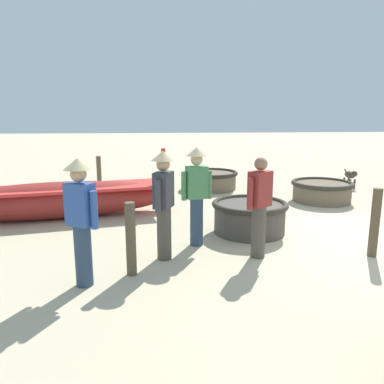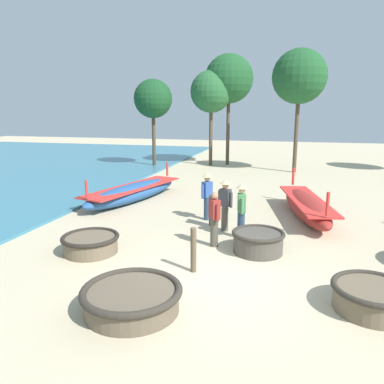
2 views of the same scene
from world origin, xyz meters
TOP-DOWN VIEW (x-y plane):
  - ground_plane at (0.00, 0.00)m, footprint 80.00×80.00m
  - coracle_far_left at (0.74, 1.97)m, footprint 1.43×1.43m
  - coracle_front_right at (4.98, 2.11)m, footprint 1.60×1.60m
  - coracle_upturned at (3.12, -0.50)m, footprint 1.55×1.55m
  - long_boat_white_hull at (2.10, 5.86)m, footprint 2.06×5.23m
  - fisherman_standing_right at (0.13, 3.04)m, footprint 0.36×0.52m
  - fisherman_by_coracle at (-0.46, 3.60)m, footprint 0.50×0.36m
  - fisherman_crouching at (-1.27, 4.65)m, footprint 0.37×0.46m
  - fisherman_standing_left at (-0.50, 2.14)m, footprint 0.38×0.45m
  - dog at (4.82, -2.15)m, footprint 0.69×0.20m
  - mooring_post_shoreline at (-1.00, 4.06)m, footprint 0.14×0.14m
  - mooring_post_mid_beach at (-0.63, 0.33)m, footprint 0.14×0.14m
  - mooring_post_inland at (5.50, 5.47)m, footprint 0.14×0.14m

SIDE VIEW (x-z plane):
  - ground_plane at x=0.00m, z-range 0.00..0.00m
  - coracle_upturned at x=3.12m, z-range 0.02..0.54m
  - coracle_front_right at x=4.98m, z-range 0.02..0.56m
  - coracle_far_left at x=0.74m, z-range 0.02..0.62m
  - dog at x=4.82m, z-range 0.10..0.64m
  - long_boat_white_hull at x=2.10m, z-range -0.31..1.13m
  - mooring_post_inland at x=5.50m, z-range 0.00..0.96m
  - mooring_post_shoreline at x=-1.00m, z-range 0.00..1.04m
  - mooring_post_mid_beach at x=-0.63m, z-range 0.00..1.09m
  - fisherman_standing_left at x=-0.50m, z-range 0.05..1.62m
  - fisherman_standing_right at x=0.13m, z-range 0.12..1.79m
  - fisherman_by_coracle at x=-0.46m, z-range 0.12..1.79m
  - fisherman_crouching at x=-1.27m, z-range 0.12..1.79m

